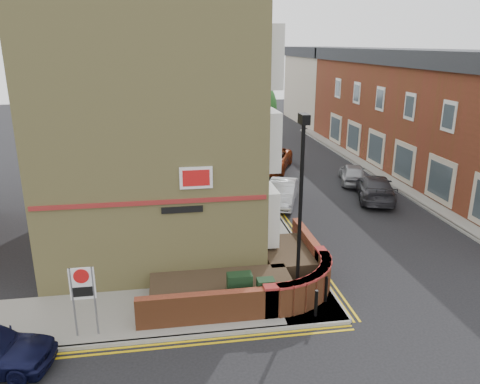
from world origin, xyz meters
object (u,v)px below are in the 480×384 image
Objects in this scene: lamppost at (300,213)px; utility_cabinet_large at (240,291)px; silver_car_near at (282,193)px; zone_sign at (83,289)px.

lamppost reaches higher than utility_cabinet_large.
lamppost is 1.59× the size of silver_car_near.
utility_cabinet_large is 10.88m from silver_car_near.
zone_sign is at bearing -173.93° from lamppost.
zone_sign is (-6.60, -0.70, -1.70)m from lamppost.
silver_car_near is at bearing 51.62° from zone_sign.
lamppost reaches higher than zone_sign.
silver_car_near is (3.96, 10.13, -0.07)m from utility_cabinet_large.
silver_car_near is at bearing 78.62° from lamppost.
utility_cabinet_large is 0.30× the size of silver_car_near.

